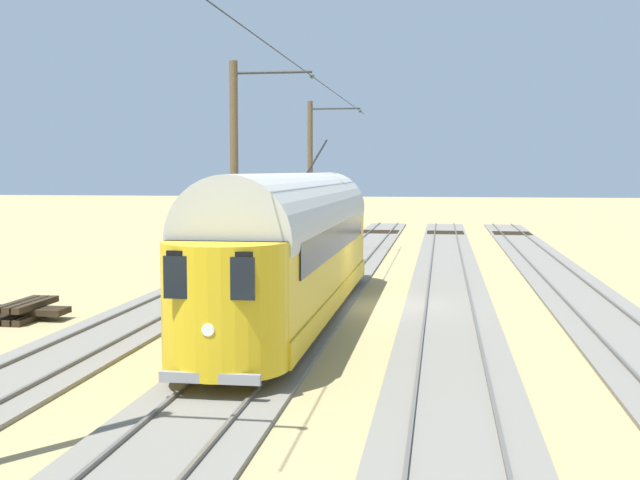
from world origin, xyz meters
TOP-DOWN VIEW (x-y plane):
  - ground_plane at (0.00, 0.00)m, footprint 220.00×220.00m
  - track_streetcar_siding at (-6.73, -0.31)m, footprint 2.80×80.00m
  - track_adjacent_siding at (-2.24, -0.31)m, footprint 2.80×80.00m
  - track_third_siding at (2.24, -0.31)m, footprint 2.80×80.00m
  - track_outer_siding at (6.73, -0.31)m, footprint 2.80×80.00m
  - vintage_streetcar at (2.24, 2.62)m, footprint 2.65×17.79m
  - catenary_pole_foreground at (4.80, -16.33)m, footprint 2.84×0.28m
  - catenary_pole_mid_near at (4.80, -0.62)m, footprint 2.84×0.28m
  - overhead_wire_run at (2.30, -1.33)m, footprint 2.64×35.42m
  - spare_tie_stack at (10.07, 3.68)m, footprint 2.40×2.40m

SIDE VIEW (x-z plane):
  - ground_plane at x=0.00m, z-range 0.00..0.00m
  - track_streetcar_siding at x=-6.73m, z-range -0.04..0.14m
  - track_adjacent_siding at x=-2.24m, z-range -0.04..0.14m
  - track_third_siding at x=2.24m, z-range -0.04..0.14m
  - track_outer_siding at x=6.73m, z-range -0.04..0.14m
  - spare_tie_stack at x=10.07m, z-range 0.00..0.54m
  - vintage_streetcar at x=2.24m, z-range -0.41..4.93m
  - catenary_pole_foreground at x=4.80m, z-range 0.17..8.14m
  - catenary_pole_mid_near at x=4.80m, z-range 0.17..8.14m
  - overhead_wire_run at x=2.30m, z-range 7.35..7.52m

